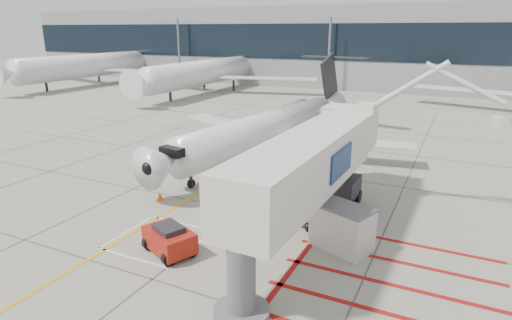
% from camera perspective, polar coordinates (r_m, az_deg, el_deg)
% --- Properties ---
extents(ground_plane, '(260.00, 260.00, 0.00)m').
position_cam_1_polar(ground_plane, '(21.93, -7.00, -10.44)').
color(ground_plane, gray).
rests_on(ground_plane, ground).
extents(regional_jet, '(27.14, 32.19, 7.62)m').
position_cam_1_polar(regional_jet, '(32.78, -0.76, 6.04)').
color(regional_jet, silver).
rests_on(regional_jet, ground_plane).
extents(jet_bridge, '(9.06, 18.25, 7.20)m').
position_cam_1_polar(jet_bridge, '(20.04, 6.69, -1.92)').
color(jet_bridge, silver).
rests_on(jet_bridge, ground_plane).
extents(pushback_tug, '(2.94, 2.46, 1.47)m').
position_cam_1_polar(pushback_tug, '(20.64, -11.48, -10.23)').
color(pushback_tug, '#9F1B0F').
rests_on(pushback_tug, ground_plane).
extents(baggage_cart, '(2.13, 1.50, 1.26)m').
position_cam_1_polar(baggage_cart, '(23.15, 5.77, -7.12)').
color(baggage_cart, '#56565B').
rests_on(baggage_cart, ground_plane).
extents(ground_power_unit, '(3.12, 2.44, 2.17)m').
position_cam_1_polar(ground_power_unit, '(20.90, 11.38, -8.79)').
color(ground_power_unit, beige).
rests_on(ground_power_unit, ground_plane).
extents(cone_nose, '(0.39, 0.39, 0.54)m').
position_cam_1_polar(cone_nose, '(26.96, -12.69, -4.70)').
color(cone_nose, '#E05B0B').
rests_on(cone_nose, ground_plane).
extents(cone_side, '(0.36, 0.36, 0.50)m').
position_cam_1_polar(cone_side, '(24.04, 5.26, -7.15)').
color(cone_side, '#FF4C0D').
rests_on(cone_side, ground_plane).
extents(terminal_building, '(180.00, 28.00, 14.00)m').
position_cam_1_polar(terminal_building, '(86.26, 26.17, 13.33)').
color(terminal_building, gray).
rests_on(terminal_building, ground_plane).
extents(terminal_glass_band, '(180.00, 0.10, 6.00)m').
position_cam_1_polar(terminal_glass_band, '(72.18, 26.12, 13.74)').
color(terminal_glass_band, black).
rests_on(terminal_glass_band, ground_plane).
extents(bg_aircraft_a, '(38.04, 42.27, 12.68)m').
position_cam_1_polar(bg_aircraft_a, '(88.83, -20.11, 13.65)').
color(bg_aircraft_a, silver).
rests_on(bg_aircraft_a, ground_plane).
extents(bg_aircraft_b, '(35.29, 39.22, 11.76)m').
position_cam_1_polar(bg_aircraft_b, '(73.24, -5.91, 13.69)').
color(bg_aircraft_b, silver).
rests_on(bg_aircraft_b, ground_plane).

